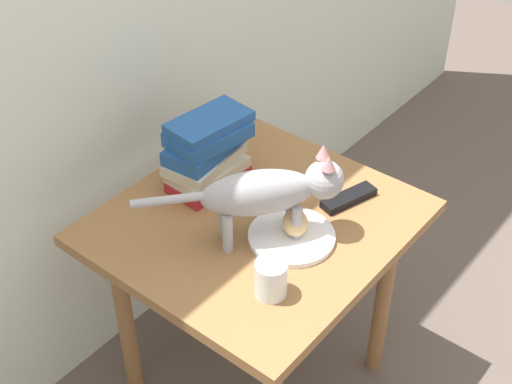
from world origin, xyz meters
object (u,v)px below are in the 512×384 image
tv_remote (349,198)px  bread_roll (295,223)px  candle_jar (271,281)px  cat (271,191)px  book_stack (207,152)px  plate (292,236)px  side_table (256,245)px

tv_remote → bread_roll: bearing=-171.5°
candle_jar → tv_remote: (0.37, 0.04, -0.03)m
bread_roll → candle_jar: (-0.18, -0.07, -0.00)m
cat → candle_jar: (-0.15, -0.11, -0.09)m
book_stack → candle_jar: size_ratio=2.78×
cat → candle_jar: bearing=-141.6°
book_stack → bread_roll: bearing=-95.4°
book_stack → tv_remote: bearing=-63.8°
plate → tv_remote: (0.20, -0.03, 0.00)m
candle_jar → tv_remote: candle_jar is taller
plate → cat: 0.14m
tv_remote → side_table: bearing=161.8°
candle_jar → tv_remote: 0.37m
cat → tv_remote: 0.27m
side_table → bread_roll: (0.01, -0.11, 0.13)m
bread_roll → tv_remote: bread_roll is taller
plate → tv_remote: 0.20m
cat → plate: bearing=-62.1°
book_stack → candle_jar: (-0.21, -0.37, -0.06)m
cat → book_stack: 0.27m
bread_roll → tv_remote: size_ratio=0.53×
plate → book_stack: 0.31m
cat → book_stack: (0.07, 0.25, -0.04)m
book_stack → candle_jar: book_stack is taller
plate → book_stack: (0.04, 0.30, 0.09)m
book_stack → tv_remote: (0.16, -0.32, -0.08)m
side_table → tv_remote: bearing=-35.0°
cat → book_stack: cat is taller
bread_roll → tv_remote: 0.19m
side_table → plate: size_ratio=3.43×
candle_jar → tv_remote: size_ratio=0.57×
plate → bread_roll: 0.04m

